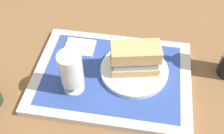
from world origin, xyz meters
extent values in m
plane|color=brown|center=(0.00, 0.00, 0.00)|extent=(3.00, 3.00, 0.00)
cube|color=silver|center=(0.00, 0.00, 0.01)|extent=(0.44, 0.32, 0.02)
cube|color=#2D4793|center=(0.00, 0.00, 0.02)|extent=(0.38, 0.27, 0.00)
cylinder|color=white|center=(-0.06, -0.02, 0.03)|extent=(0.19, 0.19, 0.01)
cube|color=tan|center=(-0.06, -0.02, 0.05)|extent=(0.14, 0.09, 0.02)
cube|color=#9EA3A8|center=(-0.06, -0.02, 0.07)|extent=(0.13, 0.08, 0.02)
cube|color=silver|center=(-0.06, -0.02, 0.08)|extent=(0.12, 0.07, 0.01)
sphere|color=#47932D|center=(-0.01, -0.01, 0.09)|extent=(0.04, 0.04, 0.04)
cube|color=tan|center=(-0.06, -0.02, 0.10)|extent=(0.14, 0.09, 0.04)
cylinder|color=silver|center=(0.09, 0.06, 0.02)|extent=(0.06, 0.06, 0.01)
cylinder|color=silver|center=(0.09, 0.06, 0.04)|extent=(0.01, 0.01, 0.02)
cylinder|color=silver|center=(0.09, 0.06, 0.10)|extent=(0.06, 0.06, 0.09)
cylinder|color=gold|center=(0.09, 0.06, 0.07)|extent=(0.06, 0.06, 0.03)
cylinder|color=white|center=(0.09, 0.06, 0.09)|extent=(0.05, 0.05, 0.01)
cube|color=white|center=(0.11, -0.09, 0.02)|extent=(0.09, 0.07, 0.01)
camera|label=1|loc=(-0.08, 0.47, 0.60)|focal=42.91mm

